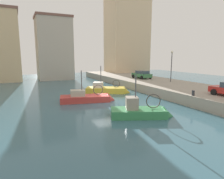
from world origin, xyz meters
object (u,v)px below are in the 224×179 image
(fishing_boat_yellow, at_px, (108,92))
(mooring_bollard_mid, at_px, (193,93))
(parked_car_green, at_px, (142,74))
(fishing_boat_green, at_px, (142,115))
(fishing_boat_red, at_px, (88,100))
(quay_streetlamp, at_px, (172,61))

(fishing_boat_yellow, height_order, mooring_bollard_mid, fishing_boat_yellow)
(parked_car_green, height_order, mooring_bollard_mid, parked_car_green)
(fishing_boat_green, height_order, mooring_bollard_mid, fishing_boat_green)
(fishing_boat_red, distance_m, parked_car_green, 15.51)
(fishing_boat_green, xyz_separation_m, fishing_boat_red, (-2.36, 7.58, -0.02))
(fishing_boat_yellow, bearing_deg, parked_car_green, 26.28)
(fishing_boat_green, distance_m, fishing_boat_yellow, 11.61)
(fishing_boat_green, distance_m, parked_car_green, 19.13)
(mooring_bollard_mid, height_order, quay_streetlamp, quay_streetlamp)
(fishing_boat_green, bearing_deg, quay_streetlamp, 39.18)
(fishing_boat_red, bearing_deg, quay_streetlamp, 9.35)
(fishing_boat_green, height_order, quay_streetlamp, quay_streetlamp)
(fishing_boat_green, distance_m, quay_streetlamp, 16.40)
(mooring_bollard_mid, distance_m, quay_streetlamp, 11.44)
(fishing_boat_yellow, bearing_deg, fishing_boat_red, -138.05)
(fishing_boat_yellow, distance_m, parked_car_green, 9.92)
(fishing_boat_green, relative_size, fishing_boat_red, 0.87)
(fishing_boat_green, distance_m, mooring_bollard_mid, 6.76)
(fishing_boat_yellow, height_order, parked_car_green, fishing_boat_yellow)
(fishing_boat_red, relative_size, quay_streetlamp, 1.37)
(fishing_boat_red, bearing_deg, mooring_bollard_mid, -38.30)
(mooring_bollard_mid, bearing_deg, parked_car_green, 75.06)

